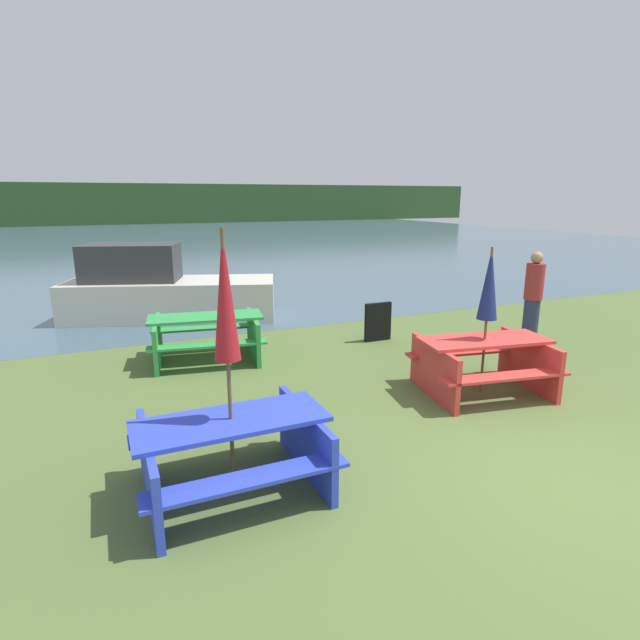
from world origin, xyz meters
The scene contains 11 objects.
ground_plane centered at (0.00, 0.00, 0.00)m, with size 60.00×60.00×0.00m, color #516633.
water centered at (0.00, 31.65, 0.00)m, with size 60.00×50.00×0.00m.
far_treeline centered at (0.00, 51.65, 2.00)m, with size 80.00×1.60×4.00m.
picnic_table_blue centered at (-3.00, 1.27, 0.44)m, with size 1.79×1.39×0.73m.
picnic_table_red centered at (0.87, 2.25, 0.47)m, with size 2.00×1.67×0.79m.
picnic_table_green centered at (-2.42, 5.29, 0.47)m, with size 2.08×1.67×0.78m.
umbrella_navy centered at (0.87, 2.25, 1.55)m, with size 0.28×0.28×2.07m.
umbrella_crimson centered at (-3.00, 1.27, 1.86)m, with size 0.24×0.24×2.48m.
boat centered at (-2.70, 8.76, 0.63)m, with size 4.91×2.98×1.70m.
person centered at (3.59, 3.97, 0.86)m, with size 0.34×0.34×1.72m.
signboard centered at (0.84, 5.12, 0.38)m, with size 0.55×0.08×0.75m.
Camera 1 is at (-3.97, -2.96, 2.73)m, focal length 28.00 mm.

